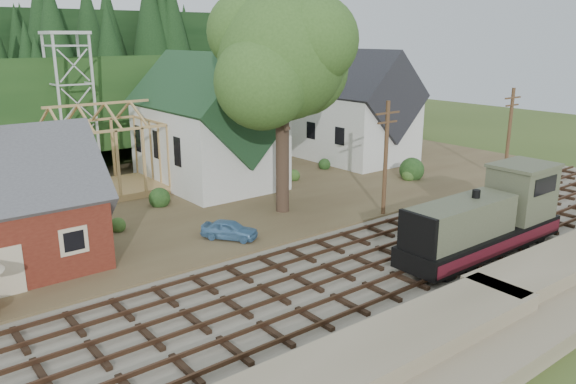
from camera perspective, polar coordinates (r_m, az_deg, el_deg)
ground at (r=30.97m, az=7.96°, el=-7.50°), size 140.00×140.00×0.00m
embankment at (r=26.47m, az=21.65°, el=-12.75°), size 64.00×5.00×1.60m
railroad_bed at (r=30.94m, az=7.97°, el=-7.36°), size 64.00×11.00×0.16m
village_flat at (r=44.51m, az=-8.93°, el=-0.12°), size 64.00×26.00×0.30m
hillside at (r=66.03m, az=-19.32°, el=4.20°), size 70.00×28.96×12.74m
ridge at (r=81.14m, az=-23.13°, el=5.81°), size 80.00×20.00×12.00m
church at (r=45.85m, az=-8.06°, el=6.81°), size 8.40×15.17×13.00m
farmhouse at (r=55.14m, az=6.93°, el=7.99°), size 8.40×10.80×10.60m
timber_frame at (r=44.93m, az=-18.32°, el=3.51°), size 8.20×6.20×6.99m
lattice_tower at (r=49.79m, az=-21.48°, el=12.21°), size 3.20×3.20×12.12m
big_tree at (r=37.50m, az=-0.47°, el=12.77°), size 10.90×8.40×14.70m
telegraph_pole_near at (r=38.01m, az=9.90°, el=3.49°), size 2.20×0.28×8.00m
telegraph_pole_far at (r=50.05m, az=21.54°, el=5.53°), size 2.20×0.28×8.00m
locomotive at (r=33.49m, az=19.68°, el=-2.68°), size 11.75×2.94×4.71m
car_blue at (r=33.84m, az=-5.97°, el=-3.81°), size 3.09×3.56×1.16m
car_red at (r=54.81m, az=8.05°, el=3.66°), size 4.53×3.27×1.14m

